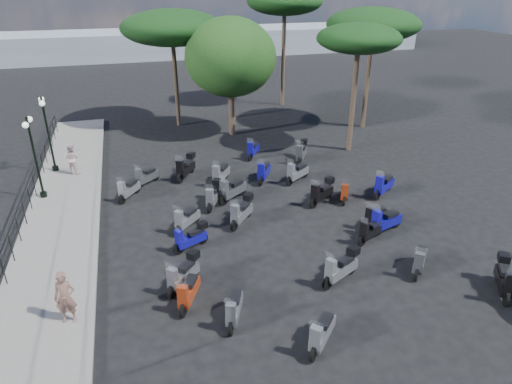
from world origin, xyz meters
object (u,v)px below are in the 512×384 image
object	(u,v)px
scooter_8	(191,238)
scooter_11	(186,168)
scooter_14	(341,268)
scooter_29	(301,152)
pine_2	(172,28)
scooter_17	(221,174)
pine_0	(285,2)
scooter_27	(384,185)
pine_3	(359,39)
scooter_16	(264,172)
scooter_23	(253,150)
broadleaf_tree	(230,57)
scooter_26	(385,222)
scooter_7	(183,274)
pedestrian_far	(72,159)
lamp_post_1	(34,153)
scooter_13	(321,333)
woman	(65,298)
scooter_1	(188,292)
scooter_2	(234,309)
scooter_10	(213,196)
scooter_20	(370,231)
scooter_19	(419,260)
scooter_9	(232,190)
scooter_15	(242,212)
scooter_5	(146,177)
pine_1	(373,25)
lamp_post_2	(47,129)
scooter_28	(345,191)
scooter_21	(322,192)
scooter_30	(375,217)
scooter_4	(129,190)

from	to	relation	value
scooter_8	scooter_11	xyz separation A→B (m)	(0.77, 6.63, 0.08)
scooter_14	scooter_29	size ratio (longest dim) A/B	1.03
pine_2	scooter_29	bearing A→B (deg)	-56.61
scooter_11	scooter_17	xyz separation A→B (m)	(1.53, -1.19, -0.05)
scooter_11	pine_0	world-z (taller)	pine_0
scooter_27	pine_3	bearing A→B (deg)	-47.12
scooter_16	scooter_23	size ratio (longest dim) A/B	1.09
scooter_11	broadleaf_tree	bearing A→B (deg)	-88.33
scooter_11	pine_3	world-z (taller)	pine_3
scooter_26	scooter_8	bearing A→B (deg)	64.31
scooter_7	scooter_14	xyz separation A→B (m)	(5.08, -1.11, 0.01)
pedestrian_far	scooter_29	size ratio (longest dim) A/B	0.99
lamp_post_1	broadleaf_tree	distance (m)	12.63
scooter_7	scooter_11	size ratio (longest dim) A/B	0.85
scooter_7	scooter_13	xyz separation A→B (m)	(3.26, -3.70, -0.05)
scooter_27	scooter_26	bearing A→B (deg)	115.10
woman	scooter_1	world-z (taller)	woman
scooter_29	scooter_2	bearing A→B (deg)	92.24
woman	scooter_10	world-z (taller)	woman
scooter_1	scooter_26	bearing A→B (deg)	-138.60
pine_0	scooter_7	bearing A→B (deg)	-116.93
pine_2	scooter_20	bearing A→B (deg)	-73.13
scooter_23	pine_3	bearing A→B (deg)	-150.52
scooter_29	pine_3	distance (m)	6.64
scooter_19	scooter_29	size ratio (longest dim) A/B	0.83
scooter_9	pine_3	world-z (taller)	pine_3
scooter_17	scooter_26	bearing A→B (deg)	163.60
pine_0	scooter_2	bearing A→B (deg)	-112.31
scooter_15	scooter_23	distance (m)	7.46
scooter_5	scooter_19	world-z (taller)	scooter_19
scooter_13	pine_1	size ratio (longest dim) A/B	0.18
scooter_15	lamp_post_2	bearing A→B (deg)	-3.79
scooter_15	pine_0	xyz separation A→B (m)	(7.73, 17.29, 6.92)
scooter_26	pine_3	distance (m)	11.03
woman	broadleaf_tree	xyz separation A→B (m)	(8.62, 15.77, 3.82)
lamp_post_2	scooter_28	distance (m)	14.81
scooter_23	scooter_27	size ratio (longest dim) A/B	0.94
scooter_1	scooter_28	world-z (taller)	scooter_1
scooter_11	pine_0	size ratio (longest dim) A/B	0.19
pine_2	scooter_17	bearing A→B (deg)	-85.83
scooter_8	broadleaf_tree	distance (m)	14.15
scooter_21	broadleaf_tree	bearing A→B (deg)	-25.15
lamp_post_1	scooter_30	xyz separation A→B (m)	(13.26, -6.33, -1.85)
scooter_28	pine_1	xyz separation A→B (m)	(6.07, 9.67, 6.05)
scooter_4	scooter_30	world-z (taller)	scooter_4
scooter_7	scooter_15	distance (m)	4.60
pedestrian_far	scooter_15	bearing A→B (deg)	158.43
woman	scooter_8	bearing A→B (deg)	46.92
scooter_21	scooter_30	bearing A→B (deg)	172.53
scooter_21	scooter_27	size ratio (longest dim) A/B	0.98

